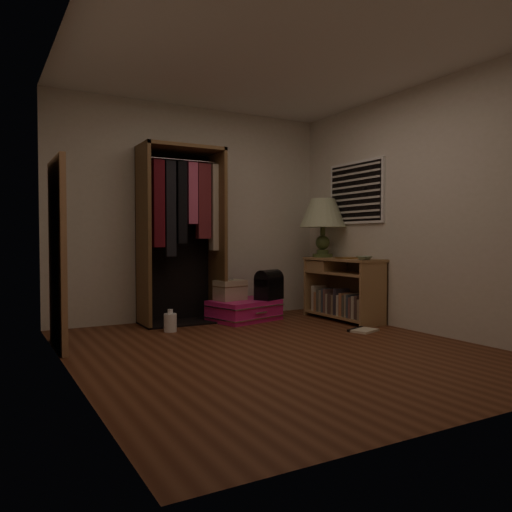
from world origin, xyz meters
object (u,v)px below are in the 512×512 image
at_px(floor_mirror, 58,254).
at_px(black_bag, 269,284).
at_px(console_bookshelf, 341,287).
at_px(pink_suitcase, 244,310).
at_px(table_lamp, 323,214).
at_px(open_wardrobe, 183,220).
at_px(train_case, 230,290).
at_px(white_jug, 170,322).

xyz_separation_m(floor_mirror, black_bag, (2.48, 0.48, -0.42)).
bearing_deg(console_bookshelf, pink_suitcase, 154.20).
distance_m(black_bag, table_lamp, 1.16).
distance_m(open_wardrobe, black_bag, 1.30).
relative_size(open_wardrobe, table_lamp, 2.70).
height_order(train_case, black_bag, black_bag).
distance_m(console_bookshelf, table_lamp, 0.98).
bearing_deg(floor_mirror, console_bookshelf, 0.73).
distance_m(train_case, table_lamp, 1.54).
xyz_separation_m(open_wardrobe, white_jug, (-0.33, -0.48, -1.11)).
xyz_separation_m(open_wardrobe, pink_suitcase, (0.70, -0.21, -1.09)).
bearing_deg(black_bag, white_jug, 163.96).
bearing_deg(black_bag, console_bookshelf, -54.08).
distance_m(table_lamp, white_jug, 2.41).
distance_m(pink_suitcase, table_lamp, 1.59).
bearing_deg(black_bag, open_wardrobe, 139.79).
height_order(pink_suitcase, black_bag, black_bag).
relative_size(open_wardrobe, white_jug, 8.63).
height_order(table_lamp, white_jug, table_lamp).
bearing_deg(open_wardrobe, table_lamp, -11.33).
bearing_deg(train_case, open_wardrobe, 153.29).
bearing_deg(open_wardrobe, console_bookshelf, -22.45).
distance_m(console_bookshelf, black_bag, 0.88).
xyz_separation_m(train_case, black_bag, (0.45, -0.15, 0.06)).
height_order(console_bookshelf, black_bag, console_bookshelf).
bearing_deg(table_lamp, black_bag, 175.23).
bearing_deg(table_lamp, pink_suitcase, 172.56).
bearing_deg(pink_suitcase, black_bag, -28.90).
height_order(open_wardrobe, train_case, open_wardrobe).
bearing_deg(train_case, table_lamp, -22.97).
relative_size(console_bookshelf, pink_suitcase, 1.21).
relative_size(console_bookshelf, floor_mirror, 0.66).
xyz_separation_m(open_wardrobe, black_bag, (1.00, -0.29, -0.78)).
distance_m(open_wardrobe, white_jug, 1.25).
xyz_separation_m(pink_suitcase, table_lamp, (1.07, -0.14, 1.17)).
distance_m(pink_suitcase, train_case, 0.30).
bearing_deg(black_bag, table_lamp, -28.85).
bearing_deg(pink_suitcase, console_bookshelf, -40.73).
relative_size(pink_suitcase, table_lamp, 1.22).
xyz_separation_m(pink_suitcase, black_bag, (0.30, -0.08, 0.31)).
distance_m(floor_mirror, pink_suitcase, 2.36).
xyz_separation_m(black_bag, white_jug, (-1.33, -0.19, -0.33)).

